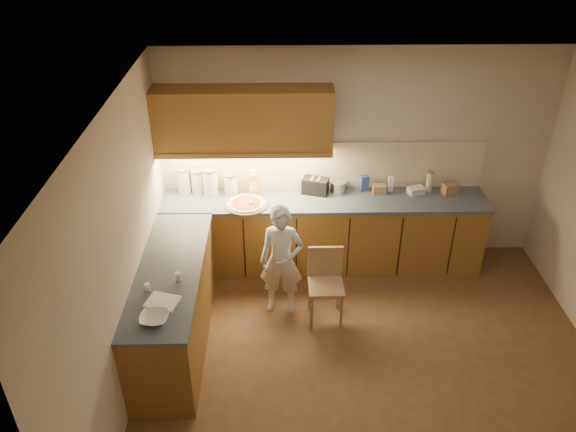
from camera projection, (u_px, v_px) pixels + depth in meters
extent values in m
plane|color=#53361C|center=(371.00, 365.00, 5.52)|extent=(4.50, 4.50, 0.00)
cube|color=beige|center=(355.00, 158.00, 6.54)|extent=(4.50, 0.04, 2.60)
cube|color=beige|center=(121.00, 261.00, 4.80)|extent=(0.04, 4.00, 2.60)
cube|color=white|center=(399.00, 116.00, 4.16)|extent=(4.50, 4.00, 0.04)
cube|color=olive|center=(323.00, 234.00, 6.73)|extent=(3.75, 0.60, 0.88)
cube|color=olive|center=(174.00, 307.00, 5.60)|extent=(0.60, 2.00, 0.88)
cube|color=#414D5D|center=(324.00, 200.00, 6.49)|extent=(3.77, 0.62, 0.04)
cube|color=#414D5D|center=(169.00, 270.00, 5.36)|extent=(0.62, 2.02, 0.04)
cube|color=black|center=(192.00, 249.00, 6.45)|extent=(0.02, 0.01, 0.80)
cube|color=black|center=(244.00, 249.00, 6.46)|extent=(0.02, 0.01, 0.80)
cube|color=black|center=(296.00, 248.00, 6.47)|extent=(0.02, 0.01, 0.80)
cube|color=black|center=(348.00, 248.00, 6.48)|extent=(0.02, 0.01, 0.80)
cube|color=black|center=(400.00, 247.00, 6.49)|extent=(0.02, 0.01, 0.80)
cube|color=black|center=(451.00, 247.00, 6.49)|extent=(0.02, 0.01, 0.80)
cube|color=beige|center=(323.00, 165.00, 6.57)|extent=(3.75, 0.02, 0.58)
cube|color=olive|center=(243.00, 120.00, 6.08)|extent=(1.95, 0.35, 0.70)
cube|color=olive|center=(244.00, 156.00, 6.12)|extent=(1.95, 0.02, 0.06)
cylinder|color=tan|center=(246.00, 205.00, 6.34)|extent=(0.47, 0.47, 0.02)
cylinder|color=#F6E5C0|center=(246.00, 203.00, 6.33)|extent=(0.42, 0.42, 0.02)
cylinder|color=#AF4317|center=(246.00, 202.00, 6.33)|extent=(0.33, 0.33, 0.01)
sphere|color=white|center=(251.00, 203.00, 6.28)|extent=(0.06, 0.06, 0.06)
cylinder|color=white|center=(254.00, 203.00, 6.22)|extent=(0.04, 0.11, 0.19)
imported|color=silver|center=(282.00, 261.00, 5.92)|extent=(0.49, 0.35, 1.28)
cylinder|color=tan|center=(311.00, 313.00, 5.87)|extent=(0.03, 0.03, 0.41)
cylinder|color=tan|center=(341.00, 312.00, 5.87)|extent=(0.03, 0.03, 0.41)
cylinder|color=tan|center=(310.00, 294.00, 6.13)|extent=(0.03, 0.03, 0.41)
cylinder|color=tan|center=(338.00, 293.00, 6.14)|extent=(0.03, 0.03, 0.41)
cube|color=tan|center=(326.00, 286.00, 5.89)|extent=(0.37, 0.37, 0.04)
cube|color=tan|center=(325.00, 261.00, 5.92)|extent=(0.37, 0.03, 0.37)
imported|color=white|center=(154.00, 318.00, 4.70)|extent=(0.25, 0.25, 0.06)
cylinder|color=beige|center=(184.00, 182.00, 6.53)|extent=(0.15, 0.15, 0.30)
cylinder|color=gray|center=(182.00, 169.00, 6.45)|extent=(0.16, 0.16, 0.02)
cylinder|color=beige|center=(198.00, 182.00, 6.55)|extent=(0.16, 0.16, 0.27)
cylinder|color=gray|center=(197.00, 171.00, 6.47)|extent=(0.17, 0.17, 0.02)
cylinder|color=beige|center=(211.00, 183.00, 6.49)|extent=(0.17, 0.17, 0.31)
cylinder|color=gray|center=(210.00, 170.00, 6.40)|extent=(0.18, 0.18, 0.02)
cylinder|color=white|center=(231.00, 185.00, 6.52)|extent=(0.15, 0.15, 0.24)
cylinder|color=gray|center=(230.00, 174.00, 6.45)|extent=(0.16, 0.16, 0.02)
cube|color=gold|center=(254.00, 184.00, 6.50)|extent=(0.12, 0.11, 0.27)
cube|color=white|center=(253.00, 172.00, 6.42)|extent=(0.08, 0.07, 0.05)
cube|color=black|center=(315.00, 186.00, 6.55)|extent=(0.33, 0.25, 0.19)
cube|color=#A3A4A8|center=(312.00, 178.00, 6.51)|extent=(0.07, 0.13, 0.00)
cube|color=#A3A4A8|center=(319.00, 179.00, 6.49)|extent=(0.07, 0.13, 0.00)
cylinder|color=#B0B0B5|center=(338.00, 187.00, 6.58)|extent=(0.18, 0.18, 0.13)
cylinder|color=#B0B0B5|center=(338.00, 182.00, 6.54)|extent=(0.19, 0.19, 0.01)
cube|color=#304C91|center=(364.00, 183.00, 6.60)|extent=(0.11, 0.09, 0.19)
cube|color=tan|center=(379.00, 189.00, 6.57)|extent=(0.15, 0.11, 0.11)
cube|color=white|center=(391.00, 184.00, 6.60)|extent=(0.06, 0.06, 0.18)
cube|color=silver|center=(416.00, 190.00, 6.58)|extent=(0.22, 0.18, 0.07)
cylinder|color=beige|center=(429.00, 182.00, 6.57)|extent=(0.08, 0.08, 0.24)
cylinder|color=gray|center=(431.00, 172.00, 6.51)|extent=(0.08, 0.08, 0.02)
cube|color=#9D7955|center=(450.00, 189.00, 6.55)|extent=(0.20, 0.17, 0.13)
cube|color=white|center=(163.00, 302.00, 4.91)|extent=(0.32, 0.28, 0.02)
cylinder|color=silver|center=(147.00, 287.00, 5.05)|extent=(0.06, 0.06, 0.07)
cylinder|color=white|center=(178.00, 276.00, 5.18)|extent=(0.07, 0.07, 0.08)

